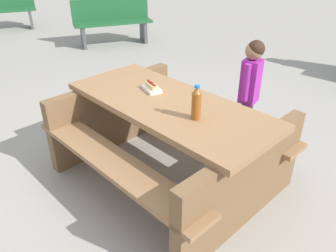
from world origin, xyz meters
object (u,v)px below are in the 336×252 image
(picnic_table, at_px, (168,134))
(hotdog_tray, at_px, (152,87))
(soda_bottle, at_px, (196,104))
(child_in_coat, at_px, (251,82))
(park_bench_mid, at_px, (112,21))
(park_bench_far, at_px, (0,9))

(picnic_table, bearing_deg, hotdog_tray, 4.37)
(soda_bottle, xyz_separation_m, child_in_coat, (0.44, -0.90, -0.17))
(hotdog_tray, xyz_separation_m, park_bench_mid, (4.02, -1.09, -0.33))
(hotdog_tray, xyz_separation_m, park_bench_far, (6.30, 0.73, -0.33))
(child_in_coat, distance_m, park_bench_far, 6.68)
(picnic_table, bearing_deg, park_bench_far, 6.53)
(park_bench_far, bearing_deg, soda_bottle, -173.44)
(picnic_table, xyz_separation_m, park_bench_far, (6.55, 0.75, 0.00))
(soda_bottle, relative_size, child_in_coat, 0.24)
(picnic_table, relative_size, park_bench_far, 1.38)
(hotdog_tray, height_order, child_in_coat, child_in_coat)
(child_in_coat, height_order, park_bench_far, child_in_coat)
(child_in_coat, height_order, park_bench_mid, child_in_coat)
(hotdog_tray, bearing_deg, child_in_coat, -99.55)
(park_bench_mid, bearing_deg, child_in_coat, 178.15)
(hotdog_tray, bearing_deg, park_bench_mid, -15.24)
(child_in_coat, relative_size, park_bench_far, 0.72)
(child_in_coat, bearing_deg, picnic_table, 95.74)
(picnic_table, height_order, park_bench_mid, park_bench_mid)
(soda_bottle, relative_size, park_bench_far, 0.17)
(soda_bottle, xyz_separation_m, park_bench_far, (6.90, 0.79, -0.42))
(soda_bottle, height_order, park_bench_far, soda_bottle)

